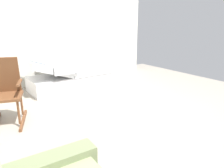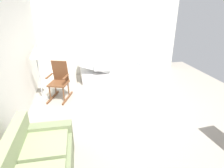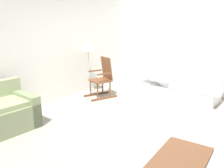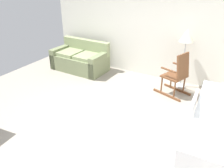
{
  "view_description": "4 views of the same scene",
  "coord_description": "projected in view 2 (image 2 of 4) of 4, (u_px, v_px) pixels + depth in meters",
  "views": [
    {
      "loc": [
        -2.57,
        2.21,
        1.57
      ],
      "look_at": [
        -0.19,
        0.54,
        0.73
      ],
      "focal_mm": 34.08,
      "sensor_mm": 36.0,
      "label": 1
    },
    {
      "loc": [
        -3.93,
        1.31,
        2.44
      ],
      "look_at": [
        -0.13,
        0.52,
        0.78
      ],
      "focal_mm": 29.99,
      "sensor_mm": 36.0,
      "label": 2
    },
    {
      "loc": [
        -3.54,
        -2.18,
        1.93
      ],
      "look_at": [
        -0.11,
        0.54,
        0.78
      ],
      "focal_mm": 38.02,
      "sensor_mm": 36.0,
      "label": 3
    },
    {
      "loc": [
        2.08,
        -3.23,
        2.68
      ],
      "look_at": [
        0.08,
        0.36,
        0.65
      ],
      "focal_mm": 36.75,
      "sensor_mm": 36.0,
      "label": 4
    }
  ],
  "objects": [
    {
      "name": "rocking_chair",
      "position": [
        59.0,
        81.0,
        5.14
      ],
      "size": [
        0.87,
        0.7,
        1.05
      ],
      "color": "brown",
      "rests_on": "ground"
    },
    {
      "name": "back_wall",
      "position": [
        11.0,
        64.0,
        3.73
      ],
      "size": [
        5.9,
        0.1,
        2.7
      ],
      "primitive_type": "cube",
      "color": "silver",
      "rests_on": "ground"
    },
    {
      "name": "hospital_bed",
      "position": [
        109.0,
        71.0,
        6.55
      ],
      "size": [
        1.06,
        2.14,
        0.92
      ],
      "color": "silver",
      "rests_on": "ground"
    },
    {
      "name": "floor_lamp",
      "position": [
        36.0,
        56.0,
        4.77
      ],
      "size": [
        0.34,
        0.34,
        1.48
      ],
      "color": "#B2B5BA",
      "rests_on": "ground"
    },
    {
      "name": "ground_plane",
      "position": [
        131.0,
        109.0,
        4.74
      ],
      "size": [
        7.13,
        7.13,
        0.0
      ],
      "primitive_type": "plane",
      "color": "gray"
    },
    {
      "name": "side_wall",
      "position": [
        109.0,
        37.0,
        6.82
      ],
      "size": [
        0.1,
        5.22,
        2.7
      ],
      "primitive_type": "cube",
      "color": "silver",
      "rests_on": "ground"
    }
  ]
}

